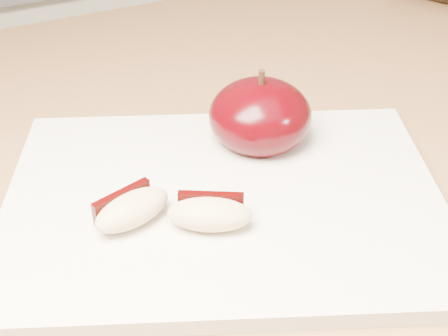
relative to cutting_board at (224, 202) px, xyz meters
name	(u,v)px	position (x,y,z in m)	size (l,w,h in m)	color
back_cabinet	(81,142)	(0.06, 0.81, -0.44)	(2.40, 0.62, 0.94)	silver
cutting_board	(224,202)	(0.00, 0.00, 0.00)	(0.33, 0.24, 0.01)	silver
apple_half	(260,116)	(0.06, 0.06, 0.03)	(0.09, 0.09, 0.07)	black
apple_wedge_a	(131,209)	(-0.07, 0.00, 0.02)	(0.07, 0.04, 0.02)	#D8C189
apple_wedge_b	(210,213)	(-0.02, -0.03, 0.02)	(0.07, 0.05, 0.02)	#D8C189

